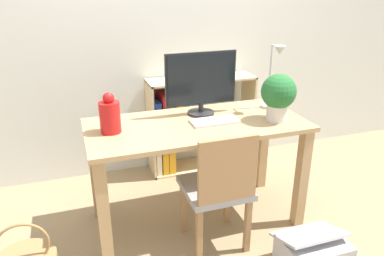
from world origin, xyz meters
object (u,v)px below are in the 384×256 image
(keyboard, at_px, (214,121))
(chair, at_px, (219,187))
(potted_plant, at_px, (278,95))
(bookshelf, at_px, (182,125))
(storage_box, at_px, (312,254))
(monitor, at_px, (201,81))
(desk_lamp, at_px, (274,71))
(vase, at_px, (110,115))

(keyboard, xyz_separation_m, chair, (-0.08, -0.30, -0.31))
(potted_plant, xyz_separation_m, bookshelf, (-0.39, 0.90, -0.51))
(storage_box, bearing_deg, keyboard, 118.38)
(potted_plant, bearing_deg, chair, -157.24)
(monitor, xyz_separation_m, desk_lamp, (0.51, -0.08, 0.05))
(bookshelf, height_order, storage_box, bookshelf)
(vase, height_order, chair, vase)
(desk_lamp, height_order, potted_plant, desk_lamp)
(desk_lamp, xyz_separation_m, bookshelf, (-0.46, 0.71, -0.61))
(keyboard, height_order, vase, vase)
(monitor, relative_size, chair, 0.61)
(vase, relative_size, desk_lamp, 0.55)
(vase, bearing_deg, monitor, 12.07)
(vase, xyz_separation_m, bookshelf, (0.69, 0.76, -0.44))
(bookshelf, bearing_deg, potted_plant, -66.86)
(bookshelf, xyz_separation_m, storage_box, (0.35, -1.49, -0.31))
(monitor, height_order, bookshelf, monitor)
(storage_box, bearing_deg, chair, 139.63)
(potted_plant, relative_size, storage_box, 0.83)
(desk_lamp, bearing_deg, vase, -177.32)
(vase, xyz_separation_m, desk_lamp, (1.16, 0.05, 0.18))
(vase, xyz_separation_m, storage_box, (1.04, -0.73, -0.75))
(desk_lamp, relative_size, chair, 0.56)
(potted_plant, bearing_deg, desk_lamp, 69.05)
(keyboard, distance_m, bookshelf, 0.88)
(keyboard, xyz_separation_m, bookshelf, (0.02, 0.81, -0.33))
(desk_lamp, height_order, chair, desk_lamp)
(keyboard, relative_size, potted_plant, 1.00)
(desk_lamp, distance_m, bookshelf, 1.04)
(chair, relative_size, storage_box, 2.18)
(keyboard, xyz_separation_m, storage_box, (0.37, -0.68, -0.65))
(keyboard, height_order, bookshelf, bookshelf)
(chair, bearing_deg, monitor, 90.94)
(bookshelf, distance_m, storage_box, 1.57)
(storage_box, bearing_deg, bookshelf, 103.01)
(vase, distance_m, chair, 0.80)
(desk_lamp, relative_size, potted_plant, 1.48)
(keyboard, bearing_deg, vase, 175.68)
(vase, distance_m, potted_plant, 1.09)
(vase, bearing_deg, potted_plant, -7.59)
(monitor, height_order, storage_box, monitor)
(storage_box, bearing_deg, monitor, 114.50)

